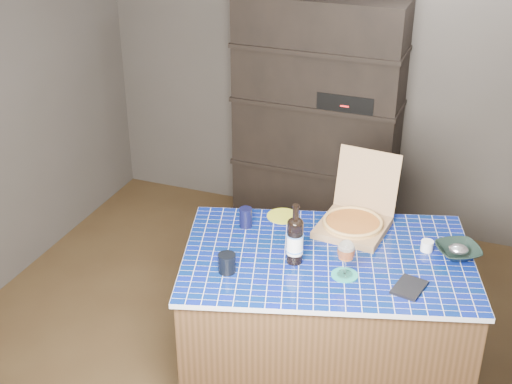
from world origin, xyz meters
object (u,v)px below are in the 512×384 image
at_px(kitchen_island, 324,319).
at_px(bowl, 458,251).
at_px(mead_bottle, 295,240).
at_px(dvd_case, 409,287).
at_px(pizza_box, 354,220).
at_px(wine_glass, 346,252).

height_order(kitchen_island, bowl, bowl).
bearing_deg(mead_bottle, dvd_case, -2.88).
distance_m(kitchen_island, pizza_box, 0.57).
bearing_deg(pizza_box, kitchen_island, -94.98).
bearing_deg(bowl, pizza_box, 172.33).
xyz_separation_m(mead_bottle, bowl, (0.78, 0.36, -0.10)).
distance_m(kitchen_island, mead_bottle, 0.58).
relative_size(kitchen_island, pizza_box, 3.66).
bearing_deg(pizza_box, wine_glass, -76.23).
distance_m(mead_bottle, bowl, 0.87).
height_order(pizza_box, wine_glass, pizza_box).
bearing_deg(wine_glass, dvd_case, 0.39).
relative_size(dvd_case, bowl, 0.82).
relative_size(mead_bottle, dvd_case, 1.81).
bearing_deg(wine_glass, kitchen_island, 130.86).
height_order(kitchen_island, wine_glass, wine_glass).
bearing_deg(bowl, dvd_case, -115.45).
bearing_deg(mead_bottle, wine_glass, -6.71).
height_order(dvd_case, bowl, bowl).
relative_size(wine_glass, dvd_case, 1.09).
xyz_separation_m(kitchen_island, mead_bottle, (-0.15, -0.11, 0.55)).
relative_size(kitchen_island, bowl, 7.68).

